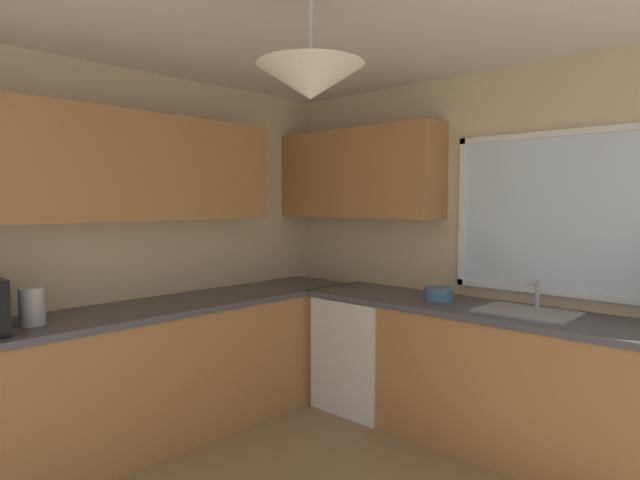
# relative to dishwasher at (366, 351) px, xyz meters

# --- Properties ---
(room_shell) EXTENTS (3.97, 3.98, 2.54)m
(room_shell) POSITION_rel_dishwasher_xyz_m (0.12, -1.05, 1.38)
(room_shell) COLOR beige
(room_shell) RESTS_ON ground_plane
(counter_run_left) EXTENTS (0.65, 3.59, 0.90)m
(counter_run_left) POSITION_rel_dishwasher_xyz_m (-0.66, -1.59, 0.02)
(counter_run_left) COLOR #AD7542
(counter_run_left) RESTS_ON ground_plane
(counter_run_back) EXTENTS (3.06, 0.65, 0.90)m
(counter_run_back) POSITION_rel_dishwasher_xyz_m (1.17, 0.03, 0.02)
(counter_run_back) COLOR #AD7542
(counter_run_back) RESTS_ON ground_plane
(dishwasher) EXTENTS (0.60, 0.60, 0.85)m
(dishwasher) POSITION_rel_dishwasher_xyz_m (0.00, 0.00, 0.00)
(dishwasher) COLOR white
(dishwasher) RESTS_ON ground_plane
(kettle) EXTENTS (0.13, 0.13, 0.21)m
(kettle) POSITION_rel_dishwasher_xyz_m (-0.64, -2.15, 0.58)
(kettle) COLOR #B7B7BC
(kettle) RESTS_ON counter_run_left
(sink_assembly) EXTENTS (0.56, 0.40, 0.19)m
(sink_assembly) POSITION_rel_dishwasher_xyz_m (1.22, 0.04, 0.48)
(sink_assembly) COLOR #9EA0A5
(sink_assembly) RESTS_ON counter_run_back
(bowl) EXTENTS (0.20, 0.20, 0.09)m
(bowl) POSITION_rel_dishwasher_xyz_m (0.61, 0.03, 0.52)
(bowl) COLOR #4C7099
(bowl) RESTS_ON counter_run_back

